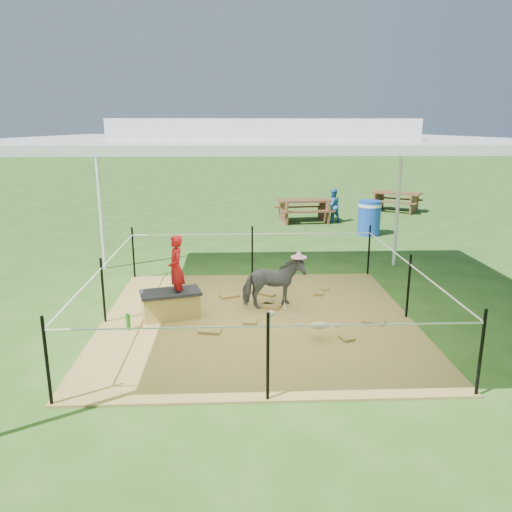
{
  "coord_description": "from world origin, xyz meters",
  "views": [
    {
      "loc": [
        -0.33,
        -6.96,
        2.82
      ],
      "look_at": [
        0.0,
        0.6,
        0.85
      ],
      "focal_mm": 35.0,
      "sensor_mm": 36.0,
      "label": 1
    }
  ],
  "objects_px": {
    "trash_barrel": "(369,218)",
    "green_bottle": "(128,322)",
    "woman": "(176,262)",
    "pony": "(273,283)",
    "straw_bale": "(171,306)",
    "picnic_table_near": "(304,211)",
    "distant_person": "(333,206)",
    "picnic_table_far": "(396,202)",
    "foal": "(319,324)"
  },
  "relations": [
    {
      "from": "picnic_table_far",
      "to": "distant_person",
      "type": "height_order",
      "value": "distant_person"
    },
    {
      "from": "woman",
      "to": "picnic_table_far",
      "type": "xyz_separation_m",
      "value": [
        6.4,
        9.66,
        -0.57
      ]
    },
    {
      "from": "trash_barrel",
      "to": "picnic_table_near",
      "type": "bearing_deg",
      "value": 126.51
    },
    {
      "from": "distant_person",
      "to": "green_bottle",
      "type": "bearing_deg",
      "value": 36.74
    },
    {
      "from": "picnic_table_far",
      "to": "picnic_table_near",
      "type": "bearing_deg",
      "value": -119.9
    },
    {
      "from": "green_bottle",
      "to": "picnic_table_near",
      "type": "height_order",
      "value": "picnic_table_near"
    },
    {
      "from": "foal",
      "to": "distant_person",
      "type": "height_order",
      "value": "distant_person"
    },
    {
      "from": "trash_barrel",
      "to": "picnic_table_far",
      "type": "distance_m",
      "value": 4.26
    },
    {
      "from": "woman",
      "to": "distant_person",
      "type": "relative_size",
      "value": 0.97
    },
    {
      "from": "picnic_table_near",
      "to": "foal",
      "type": "bearing_deg",
      "value": -102.73
    },
    {
      "from": "green_bottle",
      "to": "picnic_table_near",
      "type": "bearing_deg",
      "value": 66.46
    },
    {
      "from": "green_bottle",
      "to": "picnic_table_near",
      "type": "relative_size",
      "value": 0.14
    },
    {
      "from": "straw_bale",
      "to": "picnic_table_near",
      "type": "bearing_deg",
      "value": 68.66
    },
    {
      "from": "straw_bale",
      "to": "woman",
      "type": "xyz_separation_m",
      "value": [
        0.1,
        -0.0,
        0.68
      ]
    },
    {
      "from": "woman",
      "to": "green_bottle",
      "type": "distance_m",
      "value": 1.09
    },
    {
      "from": "straw_bale",
      "to": "picnic_table_far",
      "type": "distance_m",
      "value": 11.65
    },
    {
      "from": "straw_bale",
      "to": "woman",
      "type": "relative_size",
      "value": 0.83
    },
    {
      "from": "woman",
      "to": "pony",
      "type": "height_order",
      "value": "woman"
    },
    {
      "from": "green_bottle",
      "to": "distant_person",
      "type": "xyz_separation_m",
      "value": [
        4.48,
        8.15,
        0.37
      ]
    },
    {
      "from": "trash_barrel",
      "to": "green_bottle",
      "type": "bearing_deg",
      "value": -128.94
    },
    {
      "from": "woman",
      "to": "pony",
      "type": "bearing_deg",
      "value": 88.02
    },
    {
      "from": "pony",
      "to": "woman",
      "type": "bearing_deg",
      "value": 88.93
    },
    {
      "from": "trash_barrel",
      "to": "woman",
      "type": "bearing_deg",
      "value": -127.21
    },
    {
      "from": "woman",
      "to": "pony",
      "type": "distance_m",
      "value": 1.57
    },
    {
      "from": "straw_bale",
      "to": "distant_person",
      "type": "height_order",
      "value": "distant_person"
    },
    {
      "from": "green_bottle",
      "to": "trash_barrel",
      "type": "relative_size",
      "value": 0.25
    },
    {
      "from": "picnic_table_near",
      "to": "distant_person",
      "type": "xyz_separation_m",
      "value": [
        0.85,
        -0.17,
        0.18
      ]
    },
    {
      "from": "pony",
      "to": "foal",
      "type": "distance_m",
      "value": 1.35
    },
    {
      "from": "straw_bale",
      "to": "picnic_table_near",
      "type": "distance_m",
      "value": 8.45
    },
    {
      "from": "woman",
      "to": "picnic_table_far",
      "type": "relative_size",
      "value": 0.63
    },
    {
      "from": "straw_bale",
      "to": "trash_barrel",
      "type": "xyz_separation_m",
      "value": [
        4.56,
        5.87,
        0.25
      ]
    },
    {
      "from": "pony",
      "to": "trash_barrel",
      "type": "xyz_separation_m",
      "value": [
        2.99,
        5.53,
        0.03
      ]
    },
    {
      "from": "pony",
      "to": "picnic_table_near",
      "type": "relative_size",
      "value": 0.59
    },
    {
      "from": "foal",
      "to": "pony",
      "type": "bearing_deg",
      "value": 114.61
    },
    {
      "from": "green_bottle",
      "to": "foal",
      "type": "bearing_deg",
      "value": -9.31
    },
    {
      "from": "woman",
      "to": "green_bottle",
      "type": "height_order",
      "value": "woman"
    },
    {
      "from": "trash_barrel",
      "to": "picnic_table_far",
      "type": "height_order",
      "value": "trash_barrel"
    },
    {
      "from": "foal",
      "to": "picnic_table_far",
      "type": "distance_m",
      "value": 11.43
    },
    {
      "from": "pony",
      "to": "picnic_table_near",
      "type": "height_order",
      "value": "pony"
    },
    {
      "from": "woman",
      "to": "trash_barrel",
      "type": "xyz_separation_m",
      "value": [
        4.46,
        5.87,
        -0.43
      ]
    },
    {
      "from": "trash_barrel",
      "to": "distant_person",
      "type": "relative_size",
      "value": 0.9
    },
    {
      "from": "green_bottle",
      "to": "picnic_table_near",
      "type": "xyz_separation_m",
      "value": [
        3.63,
        8.32,
        0.19
      ]
    },
    {
      "from": "pony",
      "to": "picnic_table_near",
      "type": "bearing_deg",
      "value": -25.68
    },
    {
      "from": "straw_bale",
      "to": "distant_person",
      "type": "bearing_deg",
      "value": 62.99
    },
    {
      "from": "picnic_table_far",
      "to": "trash_barrel",
      "type": "bearing_deg",
      "value": -84.6
    },
    {
      "from": "woman",
      "to": "trash_barrel",
      "type": "bearing_deg",
      "value": 127.54
    },
    {
      "from": "foal",
      "to": "woman",
      "type": "bearing_deg",
      "value": 157.5
    },
    {
      "from": "pony",
      "to": "distant_person",
      "type": "height_order",
      "value": "distant_person"
    },
    {
      "from": "straw_bale",
      "to": "foal",
      "type": "distance_m",
      "value": 2.27
    },
    {
      "from": "picnic_table_far",
      "to": "distant_person",
      "type": "distance_m",
      "value": 3.24
    }
  ]
}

